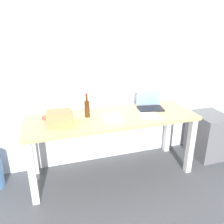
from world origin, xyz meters
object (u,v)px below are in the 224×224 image
at_px(computer_mouse, 45,118).
at_px(filing_cabinet, 208,135).
at_px(desk, 112,124).
at_px(laptop_right, 150,105).
at_px(cardboard_box, 59,117).
at_px(beer_bottle, 87,108).

relative_size(computer_mouse, filing_cabinet, 0.17).
xyz_separation_m(desk, laptop_right, (0.52, 0.11, 0.15)).
bearing_deg(desk, cardboard_box, -176.42).
bearing_deg(computer_mouse, cardboard_box, -52.46).
bearing_deg(desk, laptop_right, 11.61).
height_order(desk, computer_mouse, computer_mouse).
distance_m(computer_mouse, cardboard_box, 0.23).
distance_m(desk, filing_cabinet, 1.42).
distance_m(laptop_right, beer_bottle, 0.79).
xyz_separation_m(desk, computer_mouse, (-0.73, 0.14, 0.12)).
height_order(laptop_right, computer_mouse, laptop_right).
relative_size(beer_bottle, computer_mouse, 2.69).
distance_m(desk, laptop_right, 0.55).
xyz_separation_m(beer_bottle, cardboard_box, (-0.31, -0.11, -0.03)).
bearing_deg(laptop_right, beer_bottle, -177.37).
relative_size(cardboard_box, filing_cabinet, 0.43).
xyz_separation_m(laptop_right, filing_cabinet, (0.86, -0.10, -0.50)).
relative_size(desk, computer_mouse, 19.25).
bearing_deg(laptop_right, computer_mouse, 178.49).
distance_m(laptop_right, computer_mouse, 1.25).
bearing_deg(filing_cabinet, desk, -179.73).
distance_m(laptop_right, filing_cabinet, 1.00).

